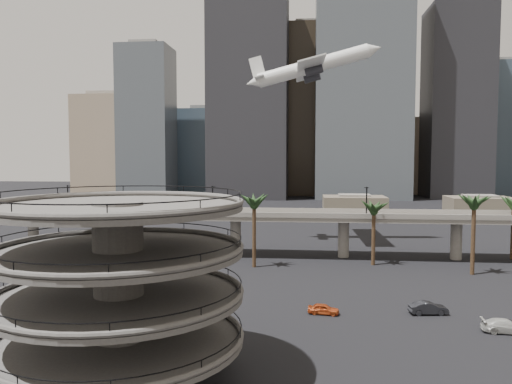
# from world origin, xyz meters

# --- Properties ---
(ground) EXTENTS (700.00, 700.00, 0.00)m
(ground) POSITION_xyz_m (0.00, 0.00, 0.00)
(ground) COLOR black
(ground) RESTS_ON ground
(parking_ramp) EXTENTS (22.20, 22.20, 17.35)m
(parking_ramp) POSITION_xyz_m (-13.00, -4.00, 9.84)
(parking_ramp) COLOR #4B4846
(parking_ramp) RESTS_ON ground
(overpass) EXTENTS (130.00, 9.30, 14.70)m
(overpass) POSITION_xyz_m (0.00, 55.00, 7.34)
(overpass) COLOR slate
(overpass) RESTS_ON ground
(palm_trees) EXTENTS (76.40, 18.40, 14.00)m
(palm_trees) POSITION_xyz_m (11.58, 47.18, 11.30)
(palm_trees) COLOR #48331F
(palm_trees) RESTS_ON ground
(low_buildings) EXTENTS (135.00, 27.50, 6.80)m
(low_buildings) POSITION_xyz_m (6.89, 142.30, 2.86)
(low_buildings) COLOR brown
(low_buildings) RESTS_ON ground
(skyline) EXTENTS (269.00, 86.00, 121.42)m
(skyline) POSITION_xyz_m (15.11, 217.08, 44.40)
(skyline) COLOR gray
(skyline) RESTS_ON ground
(airborne_jet) EXTENTS (32.04, 28.16, 11.22)m
(airborne_jet) POSITION_xyz_m (4.64, 72.39, 41.17)
(airborne_jet) COLOR white
(airborne_jet) RESTS_ON ground
(car_a) EXTENTS (4.18, 2.13, 1.36)m
(car_a) POSITION_xyz_m (5.78, 17.44, 0.68)
(car_a) COLOR #B8451A
(car_a) RESTS_ON ground
(car_b) EXTENTS (5.08, 2.34, 1.61)m
(car_b) POSITION_xyz_m (19.18, 18.79, 0.81)
(car_b) COLOR black
(car_b) RESTS_ON ground
(car_c) EXTENTS (5.51, 2.58, 1.55)m
(car_c) POSITION_xyz_m (26.44, 12.71, 0.78)
(car_c) COLOR beige
(car_c) RESTS_ON ground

